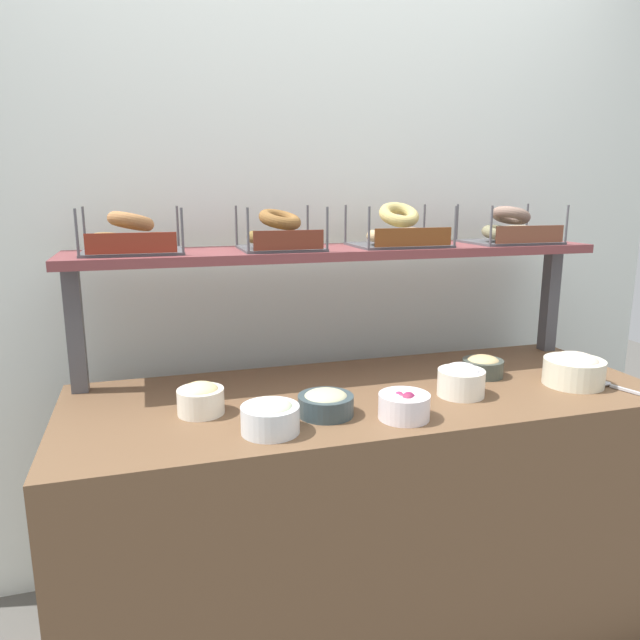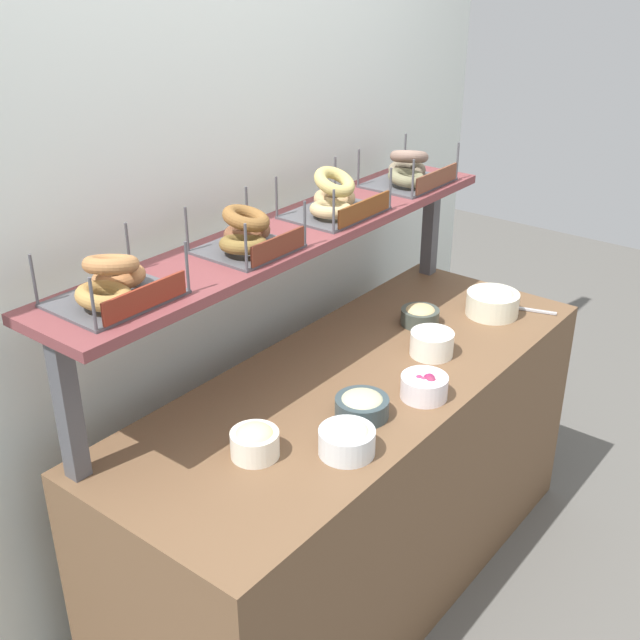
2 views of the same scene
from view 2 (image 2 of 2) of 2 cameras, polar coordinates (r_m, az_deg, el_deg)
name	(u,v)px [view 2 (image 2 of 2)]	position (r m, az deg, el deg)	size (l,w,h in m)	color
ground_plane	(353,578)	(3.05, 2.41, -17.95)	(8.00, 8.00, 0.00)	#595651
back_wall	(228,234)	(2.71, -6.62, 6.10)	(3.05, 0.06, 2.40)	white
deli_counter	(356,483)	(2.77, 2.57, -11.61)	(1.85, 0.70, 0.85)	brown
shelf_riser_left	(68,409)	(2.08, -17.58, -6.12)	(0.05, 0.05, 0.40)	#4C4C51
shelf_riser_right	(430,227)	(3.25, 7.91, 6.65)	(0.05, 0.05, 0.40)	#4C4C51
upper_shelf	(291,234)	(2.51, -2.08, 6.19)	(1.81, 0.32, 0.03)	brown
bowl_potato_salad	(493,301)	(2.97, 12.26, 1.34)	(0.19, 0.19, 0.11)	silver
bowl_cream_cheese	(432,341)	(2.65, 8.02, -1.48)	(0.14, 0.14, 0.10)	white
bowl_tuna_salad	(362,405)	(2.32, 3.02, -6.10)	(0.16, 0.16, 0.07)	#36464A
bowl_scallion_spread	(347,439)	(2.15, 1.93, -8.49)	(0.15, 0.15, 0.09)	white
bowl_beet_salad	(424,386)	(2.42, 7.49, -4.72)	(0.14, 0.14, 0.08)	white
bowl_egg_salad	(255,441)	(2.15, -4.69, -8.64)	(0.13, 0.13, 0.09)	white
bowl_hummus	(420,315)	(2.86, 7.18, 0.36)	(0.14, 0.14, 0.07)	#414A41
serving_spoon_near_plate	(524,309)	(3.05, 14.36, 0.80)	(0.08, 0.17, 0.01)	#B7B7BC
bagel_basket_everything	(113,283)	(2.05, -14.57, 2.56)	(0.30, 0.26, 0.14)	#4C4C51
bagel_basket_cinnamon_raisin	(247,235)	(2.32, -5.24, 6.09)	(0.28, 0.26, 0.14)	#4C4C51
bagel_basket_sesame	(335,200)	(2.63, 1.07, 8.58)	(0.32, 0.25, 0.16)	#4C4C51
bagel_basket_poppy	(409,171)	(2.98, 6.39, 10.54)	(0.32, 0.26, 0.14)	#4C4C51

